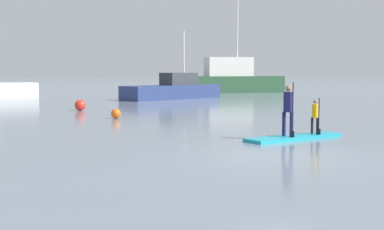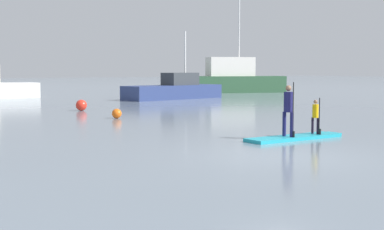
# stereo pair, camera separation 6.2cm
# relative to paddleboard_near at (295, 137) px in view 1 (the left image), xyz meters

# --- Properties ---
(ground_plane) EXTENTS (240.00, 240.00, 0.00)m
(ground_plane) POSITION_rel_paddleboard_near_xyz_m (-2.68, -2.24, -0.05)
(ground_plane) COLOR slate
(paddleboard_near) EXTENTS (3.47, 0.82, 0.10)m
(paddleboard_near) POSITION_rel_paddleboard_near_xyz_m (0.00, 0.00, 0.00)
(paddleboard_near) COLOR #1E9EB2
(paddleboard_near) RESTS_ON ground
(paddler_adult) EXTENTS (0.27, 0.49, 1.62)m
(paddler_adult) POSITION_rel_paddleboard_near_xyz_m (-0.32, -0.01, 0.92)
(paddler_adult) COLOR #19194C
(paddler_adult) RESTS_ON paddleboard_near
(paddler_child_solo) EXTENTS (0.19, 0.38, 1.13)m
(paddler_child_solo) POSITION_rel_paddleboard_near_xyz_m (0.83, -0.00, 0.64)
(paddler_child_solo) COLOR black
(paddler_child_solo) RESTS_ON paddleboard_near
(fishing_boat_white_large) EXTENTS (9.43, 5.34, 8.54)m
(fishing_boat_white_large) POSITION_rel_paddleboard_near_xyz_m (18.64, 27.17, 1.12)
(fishing_boat_white_large) COLOR #2D5638
(fishing_boat_white_large) RESTS_ON ground
(fishing_boat_green_midground) EXTENTS (7.94, 3.41, 4.80)m
(fishing_boat_green_midground) POSITION_rel_paddleboard_near_xyz_m (8.74, 21.12, 0.59)
(fishing_boat_green_midground) COLOR navy
(fishing_boat_green_midground) RESTS_ON ground
(mooring_buoy_near) EXTENTS (0.42, 0.42, 0.42)m
(mooring_buoy_near) POSITION_rel_paddleboard_near_xyz_m (-1.43, 9.31, 0.16)
(mooring_buoy_near) COLOR orange
(mooring_buoy_near) RESTS_ON ground
(mooring_buoy_mid) EXTENTS (0.56, 0.56, 0.56)m
(mooring_buoy_mid) POSITION_rel_paddleboard_near_xyz_m (-1.02, 14.24, 0.23)
(mooring_buoy_mid) COLOR red
(mooring_buoy_mid) RESTS_ON ground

